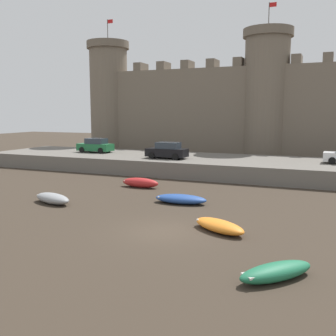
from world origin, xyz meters
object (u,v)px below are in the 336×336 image
at_px(rowboat_near_channel_right, 181,199).
at_px(car_quay_centre_west, 167,151).
at_px(rowboat_foreground_left, 140,182).
at_px(car_quay_west, 96,146).
at_px(rowboat_foreground_centre, 219,226).
at_px(rowboat_midflat_centre, 276,271).
at_px(rowboat_midflat_right, 53,198).

height_order(rowboat_near_channel_right, car_quay_centre_west, car_quay_centre_west).
bearing_deg(car_quay_centre_west, rowboat_foreground_left, -83.52).
bearing_deg(car_quay_west, rowboat_foreground_centre, -43.70).
height_order(rowboat_midflat_centre, car_quay_centre_west, car_quay_centre_west).
bearing_deg(rowboat_foreground_centre, rowboat_near_channel_right, 128.78).
relative_size(rowboat_midflat_centre, rowboat_near_channel_right, 0.86).
height_order(rowboat_midflat_right, car_quay_west, car_quay_west).
bearing_deg(rowboat_foreground_centre, car_quay_centre_west, 120.97).
xyz_separation_m(rowboat_midflat_right, car_quay_west, (-7.95, 17.38, 1.93)).
height_order(rowboat_midflat_centre, rowboat_near_channel_right, rowboat_midflat_centre).
xyz_separation_m(rowboat_midflat_centre, car_quay_west, (-23.52, 24.01, 1.97)).
xyz_separation_m(rowboat_foreground_centre, car_quay_west, (-20.01, 19.12, 1.98)).
xyz_separation_m(rowboat_midflat_centre, car_quay_centre_west, (-13.57, 21.66, 1.97)).
height_order(rowboat_near_channel_right, rowboat_foreground_centre, rowboat_near_channel_right).
xyz_separation_m(rowboat_near_channel_right, rowboat_midflat_right, (-7.95, -3.37, 0.04)).
bearing_deg(rowboat_near_channel_right, car_quay_centre_west, 117.07).
bearing_deg(rowboat_foreground_centre, rowboat_foreground_left, 135.20).
xyz_separation_m(rowboat_foreground_centre, car_quay_centre_west, (-10.06, 16.77, 1.98)).
xyz_separation_m(rowboat_near_channel_right, rowboat_foreground_left, (-5.09, 4.03, 0.09)).
distance_m(rowboat_near_channel_right, rowboat_foreground_left, 6.49).
distance_m(rowboat_midflat_right, car_quay_west, 19.21).
distance_m(rowboat_foreground_left, car_quay_west, 14.84).
bearing_deg(car_quay_centre_west, car_quay_west, 166.70).
distance_m(rowboat_midflat_centre, rowboat_near_channel_right, 12.56).
bearing_deg(rowboat_midflat_right, car_quay_west, 114.59).
relative_size(rowboat_near_channel_right, rowboat_midflat_right, 1.06).
relative_size(rowboat_foreground_centre, car_quay_centre_west, 0.83).
height_order(rowboat_midflat_centre, rowboat_foreground_centre, rowboat_midflat_centre).
bearing_deg(rowboat_foreground_centre, car_quay_west, 136.30).
bearing_deg(rowboat_midflat_centre, rowboat_foreground_left, 132.19).
height_order(car_quay_centre_west, car_quay_west, same).
bearing_deg(rowboat_foreground_left, rowboat_foreground_centre, -44.80).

